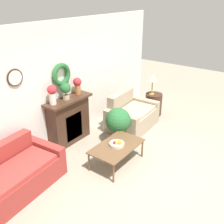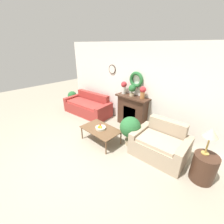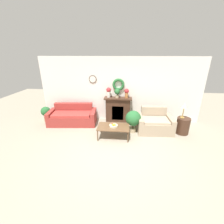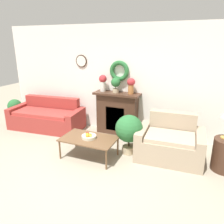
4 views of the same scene
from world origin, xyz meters
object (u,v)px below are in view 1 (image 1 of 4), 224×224
table_lamp (153,78)px  potted_plant_floor_by_loveseat (118,121)px  loveseat_right (131,116)px  vase_on_mantel_right (77,85)px  fruit_bowl (117,144)px  side_table_by_loveseat (153,104)px  vase_on_mantel_left (52,93)px  potted_plant_on_mantel (66,89)px  couch_left (8,180)px  coffee_table (117,147)px  fireplace (69,120)px

table_lamp → potted_plant_floor_by_loveseat: 1.87m
loveseat_right → vase_on_mantel_right: size_ratio=3.48×
loveseat_right → potted_plant_floor_by_loveseat: (-0.83, -0.17, 0.22)m
fruit_bowl → side_table_by_loveseat: size_ratio=0.48×
fruit_bowl → vase_on_mantel_left: (-0.33, 1.40, 0.85)m
potted_plant_on_mantel → vase_on_mantel_right: bearing=3.0°
vase_on_mantel_left → vase_on_mantel_right: (0.74, 0.00, -0.02)m
table_lamp → vase_on_mantel_left: 2.93m
fruit_bowl → vase_on_mantel_right: 1.68m
couch_left → loveseat_right: size_ratio=1.52×
coffee_table → potted_plant_on_mantel: potted_plant_on_mantel is taller
fireplace → couch_left: size_ratio=0.57×
table_lamp → potted_plant_on_mantel: potted_plant_on_mantel is taller
potted_plant_floor_by_loveseat → potted_plant_on_mantel: bearing=126.1°
side_table_by_loveseat → potted_plant_on_mantel: size_ratio=1.64×
fireplace → coffee_table: size_ratio=1.05×
couch_left → vase_on_mantel_left: (1.50, 0.42, 1.02)m
fireplace → fruit_bowl: fireplace is taller
fireplace → vase_on_mantel_left: 0.87m
coffee_table → vase_on_mantel_right: bearing=73.4°
side_table_by_loveseat → potted_plant_floor_by_loveseat: bearing=-177.6°
coffee_table → table_lamp: bearing=13.3°
fruit_bowl → vase_on_mantel_left: 1.67m
side_table_by_loveseat → vase_on_mantel_right: 2.49m
couch_left → fruit_bowl: size_ratio=6.88×
fireplace → loveseat_right: bearing=-27.6°
couch_left → vase_on_mantel_left: bearing=10.2°
side_table_by_loveseat → potted_plant_on_mantel: (-2.51, 0.84, 1.00)m
fireplace → table_lamp: table_lamp is taller
fruit_bowl → table_lamp: table_lamp is taller
fruit_bowl → vase_on_mantel_right: vase_on_mantel_right is taller
table_lamp → vase_on_mantel_left: vase_on_mantel_left is taller
couch_left → potted_plant_on_mantel: size_ratio=5.42×
vase_on_mantel_left → couch_left: bearing=-164.4°
fireplace → potted_plant_floor_by_loveseat: (0.63, -0.93, -0.00)m
potted_plant_floor_by_loveseat → loveseat_right: bearing=11.7°
side_table_by_loveseat → table_lamp: table_lamp is taller
vase_on_mantel_right → potted_plant_on_mantel: (-0.39, -0.02, 0.01)m
fireplace → table_lamp: (2.41, -0.81, 0.54)m
fruit_bowl → vase_on_mantel_right: bearing=73.5°
couch_left → vase_on_mantel_right: vase_on_mantel_right is taller
side_table_by_loveseat → potted_plant_on_mantel: potted_plant_on_mantel is taller
vase_on_mantel_left → side_table_by_loveseat: bearing=-16.7°
side_table_by_loveseat → potted_plant_floor_by_loveseat: potted_plant_floor_by_loveseat is taller
table_lamp → vase_on_mantel_right: vase_on_mantel_right is taller
side_table_by_loveseat → vase_on_mantel_left: bearing=163.3°
couch_left → coffee_table: (1.83, -0.98, 0.09)m
couch_left → potted_plant_floor_by_loveseat: 2.59m
fireplace → side_table_by_loveseat: size_ratio=1.89×
coffee_table → table_lamp: table_lamp is taller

